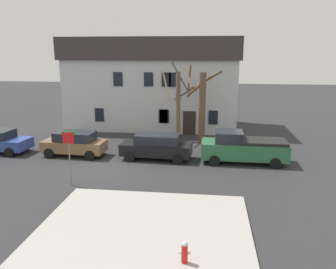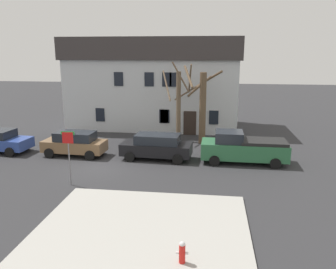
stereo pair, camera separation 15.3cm
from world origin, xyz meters
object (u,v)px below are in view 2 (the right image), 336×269
tree_bare_mid (202,104)px  fire_hydrant (182,252)px  tree_bare_near (179,102)px  car_black_wagon (157,146)px  car_brown_wagon (75,143)px  pickup_truck_green (243,148)px  street_sign_pole (68,148)px  building_main (154,82)px  bicycle_leaning (68,136)px

tree_bare_mid → fire_hydrant: bearing=-90.3°
tree_bare_near → car_black_wagon: 5.77m
tree_bare_near → car_black_wagon: (-0.99, -5.21, -2.28)m
car_brown_wagon → pickup_truck_green: size_ratio=0.79×
tree_bare_mid → fire_hydrant: size_ratio=7.64×
fire_hydrant → street_sign_pole: size_ratio=0.26×
tree_bare_near → tree_bare_mid: size_ratio=1.05×
tree_bare_mid → pickup_truck_green: 5.89m
building_main → pickup_truck_green: size_ratio=2.89×
building_main → tree_bare_near: bearing=-61.0°
tree_bare_near → fire_hydrant: (1.78, -16.91, -2.64)m
car_brown_wagon → car_black_wagon: 5.83m
fire_hydrant → car_brown_wagon: bearing=126.2°
street_sign_pole → building_main: bearing=83.0°
tree_bare_mid → pickup_truck_green: tree_bare_mid is taller
tree_bare_near → bicycle_leaning: (-9.00, -1.29, -2.81)m
car_brown_wagon → fire_hydrant: 14.55m
tree_bare_mid → car_black_wagon: 5.90m
building_main → fire_hydrant: (4.75, -22.27, -3.73)m
tree_bare_near → bicycle_leaning: bearing=-171.8°
car_brown_wagon → street_sign_pole: (1.89, -5.27, 1.21)m
building_main → car_black_wagon: 11.27m
car_black_wagon → street_sign_pole: bearing=-127.0°
tree_bare_near → street_sign_pole: bearing=-115.2°
car_brown_wagon → fire_hydrant: size_ratio=5.58×
building_main → car_black_wagon: (1.98, -10.57, -3.36)m
building_main → car_brown_wagon: 11.70m
tree_bare_mid → car_black_wagon: bearing=-121.5°
tree_bare_near → tree_bare_mid: 1.95m
car_brown_wagon → pickup_truck_green: bearing=-0.3°
car_black_wagon → street_sign_pole: 6.65m
tree_bare_near → fire_hydrant: bearing=-84.0°
street_sign_pole → fire_hydrant: bearing=-44.0°
building_main → bicycle_leaning: building_main is taller
pickup_truck_green → car_brown_wagon: bearing=179.7°
car_brown_wagon → building_main: bearing=70.0°
building_main → tree_bare_near: building_main is taller
car_black_wagon → fire_hydrant: 12.02m
building_main → tree_bare_near: size_ratio=2.52×
tree_bare_mid → bicycle_leaning: tree_bare_mid is taller
car_black_wagon → street_sign_pole: street_sign_pole is taller
car_black_wagon → pickup_truck_green: size_ratio=0.87×
tree_bare_mid → car_black_wagon: (-2.85, -4.65, -2.24)m
building_main → car_brown_wagon: bearing=-110.0°
tree_bare_near → street_sign_pole: size_ratio=2.13×
tree_bare_near → car_black_wagon: bearing=-100.7°
pickup_truck_green → bicycle_leaning: (-13.76, 3.94, -0.63)m
fire_hydrant → bicycle_leaning: bearing=124.6°
tree_bare_near → pickup_truck_green: tree_bare_near is taller
building_main → street_sign_pole: (-1.95, -15.79, -2.17)m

